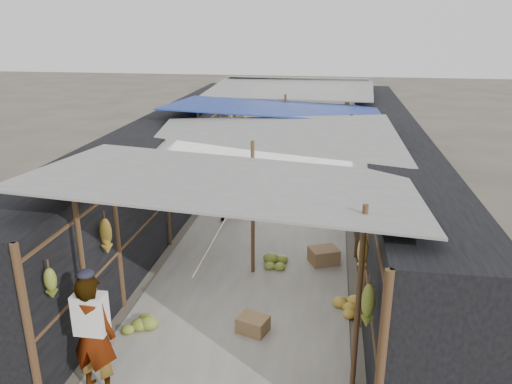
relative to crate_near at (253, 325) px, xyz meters
The scene contains 14 objects.
ground 1.12m from the crate_near, 106.22° to the right, with size 80.00×80.00×0.00m, color #6B6356.
aisle_slab 5.44m from the crate_near, 93.27° to the left, with size 3.60×16.00×0.02m, color #9E998E.
stall_left 6.29m from the crate_near, 118.99° to the left, with size 1.40×15.00×2.30m, color black.
stall_right 6.02m from the crate_near, 66.26° to the left, with size 1.40×15.00×2.30m, color black.
crate_near is the anchor object (origin of this frame).
crate_mid 2.73m from the crate_near, 67.93° to the left, with size 0.54×0.43×0.32m, color #926E4A.
crate_back 5.59m from the crate_near, 100.36° to the left, with size 0.44×0.36×0.28m, color #926E4A.
black_basin 6.14m from the crate_near, 78.91° to the left, with size 0.56×0.56×0.17m, color black.
vendor_elderly 2.49m from the crate_near, 138.89° to the right, with size 0.62×0.40×1.69m, color silver.
shopper_blue 4.75m from the crate_near, 103.81° to the left, with size 0.84×0.66×1.73m, color #1F2C9D.
vendor_seated 7.94m from the crate_near, 81.13° to the left, with size 0.65×0.37×1.00m, color #545049.
market_canopy 6.22m from the crate_near, 92.83° to the left, with size 5.62×15.20×2.77m.
hanging_bananas 5.40m from the crate_near, 93.54° to the left, with size 3.96×14.03×0.80m.
floor_bananas 5.18m from the crate_near, 83.42° to the left, with size 3.77×10.37×0.30m.
Camera 1 is at (1.37, -5.50, 4.59)m, focal length 35.00 mm.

